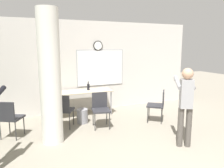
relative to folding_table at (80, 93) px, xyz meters
name	(u,v)px	position (x,y,z in m)	size (l,w,h in m)	color
wall_back	(76,67)	(0.04, 0.51, 0.70)	(8.00, 0.15, 2.80)	silver
support_pillar	(50,78)	(-1.00, -1.50, 0.70)	(0.44, 0.44, 2.80)	silver
folding_table	(80,93)	(0.00, 0.00, 0.00)	(1.88, 0.64, 0.75)	beige
bottle_on_table	(88,87)	(0.27, 0.05, 0.15)	(0.08, 0.08, 0.26)	black
waste_bin	(82,116)	(-0.11, -0.61, -0.51)	(0.30, 0.30, 0.38)	gray
chair_table_left	(63,108)	(-0.64, -0.80, -0.19)	(0.59, 0.59, 0.87)	#2D2D33
chair_near_pillar	(10,116)	(-1.85, -0.96, -0.19)	(0.60, 0.60, 0.87)	#2D2D33
chair_mid_room	(158,103)	(1.81, -1.32, -0.19)	(0.62, 0.62, 0.87)	#2D2D33
chair_table_front	(101,107)	(0.25, -1.06, -0.19)	(0.51, 0.51, 0.87)	#2D2D33
person_playing_side	(186,101)	(1.47, -2.75, 0.26)	(0.55, 0.68, 1.62)	#514C47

